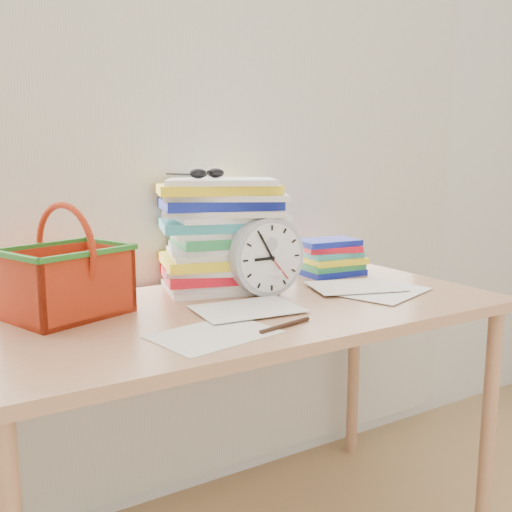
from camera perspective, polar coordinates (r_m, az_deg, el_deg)
curtain at (r=1.83m, az=-7.22°, el=14.72°), size 2.40×0.01×2.50m
desk at (r=1.56m, az=-0.96°, el=-7.56°), size 1.40×0.70×0.75m
paper_stack at (r=1.71m, az=-3.41°, el=2.22°), size 0.45×0.41×0.33m
clock at (r=1.62m, az=1.10°, el=-0.07°), size 0.23×0.05×0.23m
sunglasses at (r=1.70m, az=-4.92°, el=8.28°), size 0.17×0.16×0.03m
book_stack at (r=1.95m, az=7.39°, el=-0.07°), size 0.26×0.22×0.12m
basket at (r=1.48m, az=-18.49°, el=-0.48°), size 0.34×0.30×0.28m
pen at (r=1.34m, az=2.94°, el=-6.91°), size 0.16×0.05×0.01m
scattered_papers at (r=1.54m, az=-0.97°, el=-4.69°), size 1.26×0.42×0.02m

